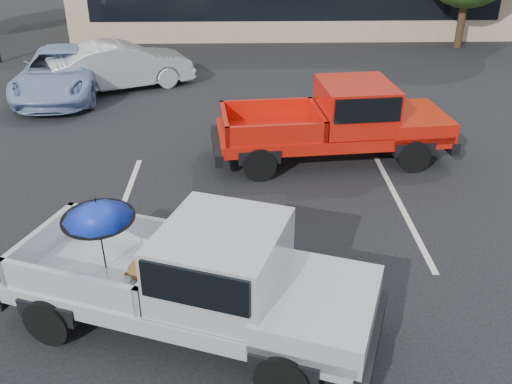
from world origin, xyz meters
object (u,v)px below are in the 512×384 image
blue_suv (61,72)px  silver_sedan (122,65)px  red_pickup (347,118)px  silver_pickup (207,275)px

blue_suv → silver_sedan: bearing=16.3°
red_pickup → silver_pickup: bearing=-121.7°
red_pickup → silver_sedan: red_pickup is taller
red_pickup → silver_sedan: (-6.65, 6.02, -0.28)m
red_pickup → blue_suv: (-8.50, 5.34, -0.31)m
red_pickup → silver_sedan: size_ratio=1.28×
red_pickup → blue_suv: size_ratio=1.13×
silver_sedan → silver_pickup: bearing=171.2°
silver_sedan → blue_suv: bearing=85.5°
silver_pickup → blue_suv: size_ratio=1.12×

